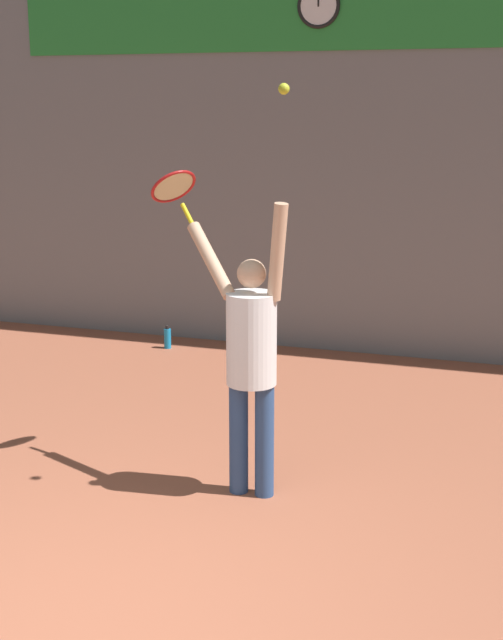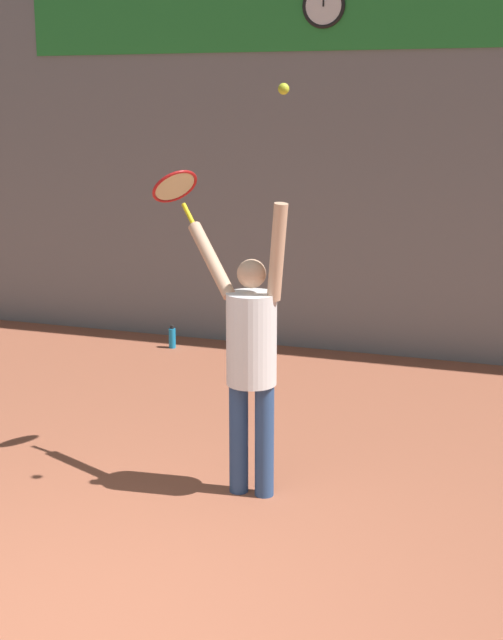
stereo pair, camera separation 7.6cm
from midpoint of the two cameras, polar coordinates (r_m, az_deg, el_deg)
back_wall at (r=9.39m, az=5.59°, el=13.02°), size 18.00×0.10×5.00m
sponsor_banner at (r=9.38m, az=5.66°, el=19.41°), size 6.86×0.02×0.86m
scoreboard_clock at (r=9.39m, az=4.89°, el=19.42°), size 0.44×0.04×0.44m
tennis_player at (r=5.89m, az=0.33°, el=-2.05°), size 0.85×0.53×2.01m
tennis_racket at (r=6.36m, az=-4.53°, el=8.40°), size 0.43×0.43×0.39m
tennis_ball at (r=5.54m, az=2.48°, el=14.56°), size 0.07×0.07×0.07m
water_bottle at (r=9.74m, az=-4.87°, el=-1.13°), size 0.08×0.08×0.25m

